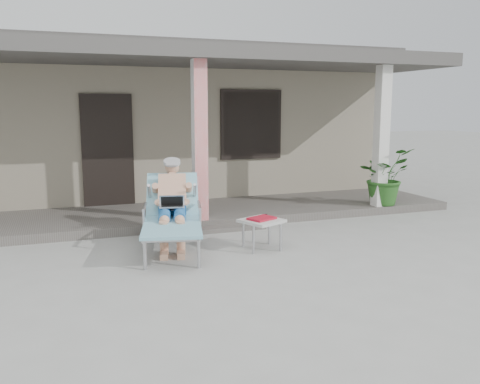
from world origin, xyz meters
name	(u,v)px	position (x,y,z in m)	size (l,w,h in m)	color
ground	(245,265)	(0.00, 0.00, 0.00)	(60.00, 60.00, 0.00)	#9E9E99
house	(152,121)	(0.00, 6.50, 1.67)	(10.40, 5.40, 3.30)	gray
porch_deck	(188,214)	(0.00, 3.00, 0.07)	(10.00, 2.00, 0.15)	#605B56
porch_overhang	(187,61)	(0.00, 2.95, 2.79)	(10.00, 2.30, 2.85)	silver
porch_step	(206,230)	(0.00, 1.85, 0.04)	(2.00, 0.30, 0.07)	#605B56
lounger	(172,192)	(-0.69, 1.14, 0.82)	(1.19, 2.11, 1.33)	#B7B7BC
side_table	(262,222)	(0.48, 0.64, 0.39)	(0.68, 0.68, 0.46)	#BABBB5
potted_palm	(384,176)	(3.68, 2.25, 0.69)	(0.98, 0.85, 1.09)	#26591E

